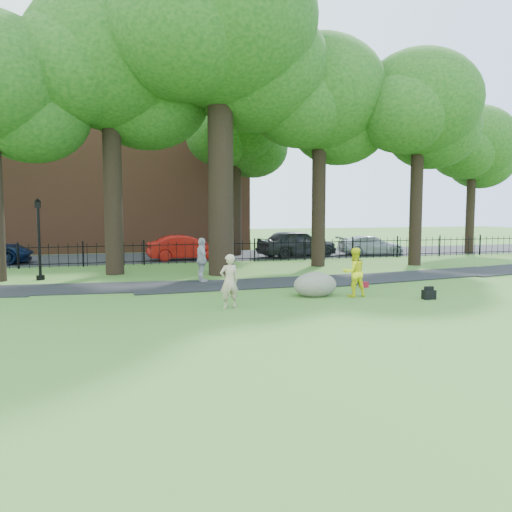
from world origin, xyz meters
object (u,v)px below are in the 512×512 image
object	(u,v)px
big_tree	(222,38)
man	(354,272)
boulder	(315,283)
red_sedan	(186,248)
woman	(229,281)
lamppost	(39,240)

from	to	relation	value
big_tree	man	xyz separation A→B (m)	(2.85, -6.83, -9.34)
man	boulder	bearing A→B (deg)	-19.79
man	red_sedan	distance (m)	14.03
woman	boulder	size ratio (longest dim) A/B	1.08
woman	lamppost	bearing A→B (deg)	-62.86
boulder	big_tree	bearing A→B (deg)	104.66
lamppost	big_tree	bearing A→B (deg)	0.24
woman	lamppost	world-z (taller)	lamppost
boulder	lamppost	world-z (taller)	lamppost
lamppost	boulder	bearing A→B (deg)	-33.08
lamppost	red_sedan	bearing A→B (deg)	45.69
lamppost	red_sedan	size ratio (longest dim) A/B	0.76
man	red_sedan	xyz separation A→B (m)	(-3.51, 13.58, -0.09)
big_tree	man	distance (m)	11.92
boulder	red_sedan	xyz separation A→B (m)	(-2.33, 13.12, 0.29)
man	woman	bearing A→B (deg)	11.04
boulder	man	bearing A→B (deg)	-21.29
woman	red_sedan	bearing A→B (deg)	-103.63
big_tree	woman	world-z (taller)	big_tree
woman	boulder	distance (m)	3.44
woman	man	xyz separation A→B (m)	(4.39, 0.74, 0.02)
big_tree	woman	xyz separation A→B (m)	(-1.54, -7.57, -9.36)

